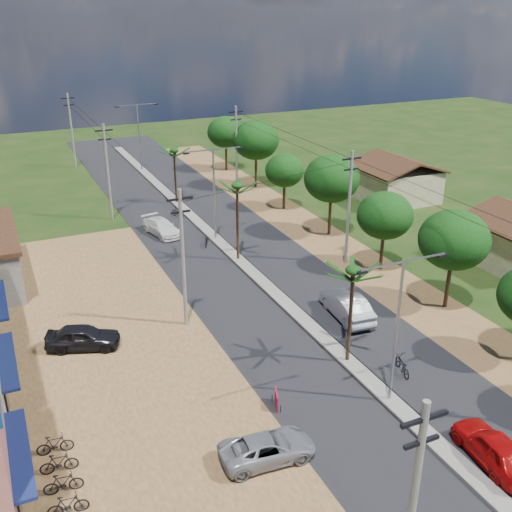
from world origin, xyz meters
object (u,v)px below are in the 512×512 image
(car_white_far, at_px, (162,228))
(car_parked_dark, at_px, (83,338))
(car_red_near, at_px, (494,449))
(car_parked_silver, at_px, (268,449))
(moto_rider_east, at_px, (402,366))
(roadside_sign, at_px, (276,400))
(car_silver_mid, at_px, (347,306))

(car_white_far, relative_size, car_parked_dark, 1.08)
(car_red_near, relative_size, car_parked_silver, 1.01)
(car_white_far, bearing_deg, car_red_near, -93.41)
(car_white_far, height_order, moto_rider_east, car_white_far)
(car_parked_dark, relative_size, roadside_sign, 4.18)
(car_silver_mid, distance_m, car_parked_dark, 16.58)
(roadside_sign, bearing_deg, car_parked_dark, 149.87)
(car_red_near, height_order, car_parked_dark, car_red_near)
(car_silver_mid, xyz_separation_m, car_parked_dark, (-16.25, 3.30, -0.08))
(car_silver_mid, xyz_separation_m, roadside_sign, (-8.32, -6.50, -0.37))
(moto_rider_east, relative_size, roadside_sign, 1.79)
(car_silver_mid, relative_size, car_parked_silver, 1.13)
(car_white_far, xyz_separation_m, roadside_sign, (-1.64, -26.05, -0.23))
(car_parked_dark, distance_m, roadside_sign, 12.61)
(car_white_far, xyz_separation_m, car_parked_silver, (-3.68, -29.27, -0.06))
(moto_rider_east, xyz_separation_m, roadside_sign, (-7.68, 0.20, -0.04))
(car_silver_mid, xyz_separation_m, moto_rider_east, (-0.64, -6.71, -0.33))
(car_red_near, height_order, car_parked_silver, car_red_near)
(car_red_near, relative_size, moto_rider_east, 2.41)
(car_white_far, xyz_separation_m, moto_rider_east, (6.03, -26.25, -0.19))
(car_red_near, distance_m, car_parked_silver, 10.06)
(moto_rider_east, bearing_deg, car_red_near, 99.73)
(car_silver_mid, height_order, roadside_sign, car_silver_mid)
(car_silver_mid, bearing_deg, car_red_near, 90.18)
(car_white_far, bearing_deg, car_parked_dark, -133.02)
(car_red_near, relative_size, roadside_sign, 4.30)
(car_white_far, relative_size, car_parked_silver, 1.06)
(car_parked_dark, bearing_deg, car_parked_silver, -135.64)
(car_white_far, relative_size, moto_rider_east, 2.53)
(car_silver_mid, relative_size, roadside_sign, 4.81)
(car_red_near, relative_size, car_parked_dark, 1.03)
(car_parked_dark, distance_m, moto_rider_east, 18.54)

